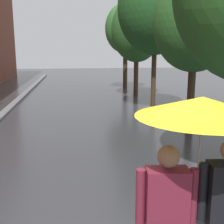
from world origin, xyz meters
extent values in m
cube|color=slate|center=(-3.20, 10.00, 0.06)|extent=(0.30, 36.00, 0.12)
cylinder|color=#473323|center=(3.07, 5.57, 1.12)|extent=(0.23, 0.23, 2.23)
ellipsoid|color=#2D6628|center=(3.07, 5.57, 3.30)|extent=(2.42, 2.42, 2.85)
cylinder|color=#473323|center=(3.00, 9.45, 1.40)|extent=(0.21, 0.21, 2.79)
ellipsoid|color=#235623|center=(3.00, 9.45, 4.22)|extent=(3.14, 3.14, 3.80)
cylinder|color=#473323|center=(3.05, 13.17, 1.15)|extent=(0.26, 0.26, 2.31)
ellipsoid|color=#2D6628|center=(3.05, 13.17, 3.61)|extent=(2.75, 2.75, 3.47)
cylinder|color=#473323|center=(3.03, 16.39, 1.36)|extent=(0.29, 0.29, 2.71)
ellipsoid|color=#387533|center=(3.03, 16.39, 3.90)|extent=(2.64, 2.64, 3.18)
cube|color=maroon|center=(0.39, -0.29, 1.12)|extent=(0.42, 0.26, 0.61)
sphere|color=#9E7051|center=(0.39, -0.29, 1.55)|extent=(0.21, 0.21, 0.21)
cylinder|color=maroon|center=(0.14, -0.26, 1.15)|extent=(0.09, 0.09, 0.55)
cylinder|color=maroon|center=(0.64, -0.31, 1.15)|extent=(0.09, 0.09, 0.55)
cylinder|color=black|center=(0.72, -0.32, 1.19)|extent=(0.09, 0.09, 0.57)
cylinder|color=#9E9EA3|center=(0.68, -0.30, 1.37)|extent=(0.02, 0.02, 1.14)
cone|color=yellow|center=(0.68, -0.30, 2.01)|extent=(1.22, 1.22, 0.18)
camera|label=1|loc=(-0.47, -2.72, 2.50)|focal=46.72mm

